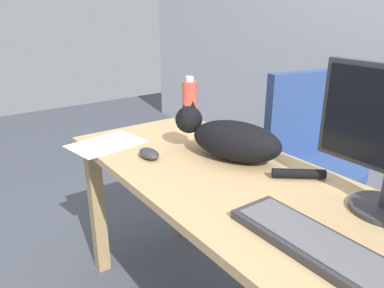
{
  "coord_description": "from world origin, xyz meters",
  "views": [
    {
      "loc": [
        0.86,
        -0.8,
        1.26
      ],
      "look_at": [
        -0.24,
        -0.02,
        0.76
      ],
      "focal_mm": 35.08,
      "sensor_mm": 36.0,
      "label": 1
    }
  ],
  "objects_px": {
    "office_chair": "(309,184)",
    "cat": "(231,138)",
    "computer_mouse": "(149,153)",
    "water_bottle": "(190,102)",
    "keyboard": "(313,243)"
  },
  "relations": [
    {
      "from": "office_chair",
      "to": "cat",
      "type": "xyz_separation_m",
      "value": [
        0.02,
        -0.55,
        0.36
      ]
    },
    {
      "from": "computer_mouse",
      "to": "cat",
      "type": "bearing_deg",
      "value": 54.06
    },
    {
      "from": "computer_mouse",
      "to": "water_bottle",
      "type": "relative_size",
      "value": 0.46
    },
    {
      "from": "keyboard",
      "to": "water_bottle",
      "type": "bearing_deg",
      "value": 161.26
    },
    {
      "from": "cat",
      "to": "office_chair",
      "type": "bearing_deg",
      "value": 91.96
    },
    {
      "from": "keyboard",
      "to": "cat",
      "type": "distance_m",
      "value": 0.6
    },
    {
      "from": "computer_mouse",
      "to": "office_chair",
      "type": "bearing_deg",
      "value": 78.34
    },
    {
      "from": "keyboard",
      "to": "cat",
      "type": "relative_size",
      "value": 0.76
    },
    {
      "from": "keyboard",
      "to": "computer_mouse",
      "type": "bearing_deg",
      "value": -176.63
    },
    {
      "from": "office_chair",
      "to": "cat",
      "type": "bearing_deg",
      "value": -88.04
    },
    {
      "from": "computer_mouse",
      "to": "keyboard",
      "type": "bearing_deg",
      "value": 3.37
    },
    {
      "from": "cat",
      "to": "water_bottle",
      "type": "height_order",
      "value": "water_bottle"
    },
    {
      "from": "computer_mouse",
      "to": "water_bottle",
      "type": "distance_m",
      "value": 0.48
    },
    {
      "from": "keyboard",
      "to": "cat",
      "type": "xyz_separation_m",
      "value": [
        -0.55,
        0.21,
        0.07
      ]
    },
    {
      "from": "cat",
      "to": "water_bottle",
      "type": "distance_m",
      "value": 0.48
    }
  ]
}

